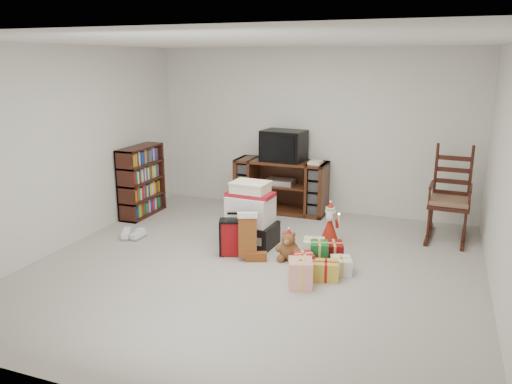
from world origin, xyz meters
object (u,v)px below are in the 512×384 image
(bookshelf, at_px, (142,182))
(sneaker_pair, at_px, (132,235))
(red_suitcase, at_px, (235,237))
(santa_figurine, at_px, (330,227))
(rocking_chair, at_px, (449,206))
(gift_pile, at_px, (250,218))
(crt_television, at_px, (284,146))
(teddy_bear, at_px, (289,248))
(mrs_claus_figurine, at_px, (240,219))
(gift_cluster, at_px, (321,260))
(tv_stand, at_px, (281,186))

(bookshelf, relative_size, sneaker_pair, 3.37)
(red_suitcase, bearing_deg, santa_figurine, 19.59)
(santa_figurine, bearing_deg, rocking_chair, 27.99)
(gift_pile, bearing_deg, rocking_chair, 30.63)
(sneaker_pair, bearing_deg, red_suitcase, -14.56)
(bookshelf, xyz_separation_m, rocking_chair, (4.38, 0.57, -0.07))
(bookshelf, bearing_deg, crt_television, 25.05)
(santa_figurine, bearing_deg, teddy_bear, -113.51)
(red_suitcase, bearing_deg, rocking_chair, 13.08)
(sneaker_pair, distance_m, crt_television, 2.61)
(sneaker_pair, bearing_deg, santa_figurine, 4.49)
(gift_pile, relative_size, teddy_bear, 2.30)
(gift_pile, height_order, mrs_claus_figurine, gift_pile)
(sneaker_pair, bearing_deg, gift_pile, 0.24)
(red_suitcase, xyz_separation_m, mrs_claus_figurine, (-0.19, 0.62, 0.02))
(sneaker_pair, bearing_deg, gift_cluster, -15.77)
(red_suitcase, bearing_deg, mrs_claus_figurine, 87.03)
(teddy_bear, bearing_deg, rocking_chair, 40.68)
(bookshelf, bearing_deg, santa_figurine, -3.67)
(bookshelf, relative_size, gift_pile, 1.31)
(teddy_bear, height_order, gift_cluster, teddy_bear)
(mrs_claus_figurine, bearing_deg, red_suitcase, -72.87)
(mrs_claus_figurine, bearing_deg, gift_cluster, -28.79)
(tv_stand, xyz_separation_m, bookshelf, (-1.93, -0.92, 0.11))
(bookshelf, height_order, red_suitcase, bookshelf)
(tv_stand, xyz_separation_m, rocking_chair, (2.45, -0.35, 0.03))
(rocking_chair, relative_size, gift_cluster, 1.24)
(rocking_chair, bearing_deg, tv_stand, 175.18)
(rocking_chair, height_order, gift_cluster, rocking_chair)
(teddy_bear, bearing_deg, crt_television, 109.65)
(teddy_bear, xyz_separation_m, sneaker_pair, (-2.18, -0.03, -0.11))
(teddy_bear, relative_size, mrs_claus_figurine, 0.56)
(crt_television, bearing_deg, santa_figurine, -42.55)
(santa_figurine, distance_m, gift_cluster, 0.92)
(gift_pile, distance_m, red_suitcase, 0.43)
(santa_figurine, bearing_deg, red_suitcase, -140.31)
(crt_television, bearing_deg, bookshelf, -149.27)
(tv_stand, distance_m, teddy_bear, 2.00)
(red_suitcase, xyz_separation_m, gift_cluster, (1.10, -0.09, -0.11))
(rocking_chair, height_order, crt_television, rocking_chair)
(tv_stand, xyz_separation_m, teddy_bear, (0.70, -1.86, -0.25))
(sneaker_pair, xyz_separation_m, crt_television, (1.51, 1.88, 1.00))
(bookshelf, distance_m, santa_figurine, 2.97)
(rocking_chair, height_order, mrs_claus_figurine, rocking_chair)
(bookshelf, height_order, gift_pile, bookshelf)
(mrs_claus_figurine, bearing_deg, teddy_bear, -32.43)
(gift_pile, xyz_separation_m, red_suitcase, (-0.05, -0.41, -0.13))
(mrs_claus_figurine, xyz_separation_m, crt_television, (0.19, 1.31, 0.80))
(tv_stand, bearing_deg, crt_television, -10.60)
(santa_figurine, bearing_deg, mrs_claus_figurine, -170.21)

